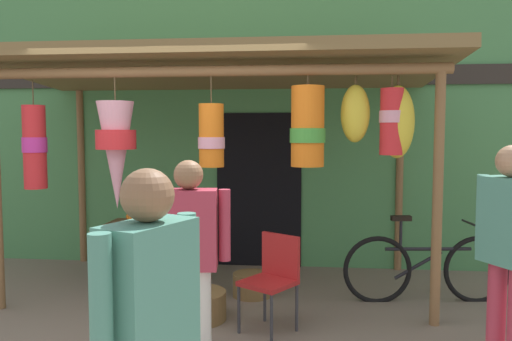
# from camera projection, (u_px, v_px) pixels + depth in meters

# --- Properties ---
(ground_plane) EXTENTS (30.00, 30.00, 0.00)m
(ground_plane) POSITION_uv_depth(u_px,v_px,m) (166.00, 326.00, 4.49)
(ground_plane) COLOR #756656
(shop_facade) EXTENTS (11.31, 0.29, 3.97)m
(shop_facade) POSITION_uv_depth(u_px,v_px,m) (212.00, 115.00, 6.58)
(shop_facade) COLOR #47844C
(shop_facade) RESTS_ON ground_plane
(market_stall_canopy) EXTENTS (4.69, 2.35, 2.56)m
(market_stall_canopy) POSITION_uv_depth(u_px,v_px,m) (222.00, 88.00, 5.27)
(market_stall_canopy) COLOR brown
(market_stall_canopy) RESTS_ON ground_plane
(display_table) EXTENTS (1.19, 0.81, 0.71)m
(display_table) POSITION_uv_depth(u_px,v_px,m) (155.00, 231.00, 5.57)
(display_table) COLOR brown
(display_table) RESTS_ON ground_plane
(flower_heap_on_table) EXTENTS (0.59, 0.41, 0.18)m
(flower_heap_on_table) POSITION_uv_depth(u_px,v_px,m) (153.00, 216.00, 5.61)
(flower_heap_on_table) COLOR orange
(flower_heap_on_table) RESTS_ON display_table
(folding_chair) EXTENTS (0.56, 0.56, 0.84)m
(folding_chair) POSITION_uv_depth(u_px,v_px,m) (273.00, 274.00, 4.37)
(folding_chair) COLOR #AD1E1E
(folding_chair) RESTS_ON ground_plane
(wicker_basket_by_table) EXTENTS (0.53, 0.53, 0.26)m
(wicker_basket_by_table) POSITION_uv_depth(u_px,v_px,m) (198.00, 305.00, 4.63)
(wicker_basket_by_table) COLOR brown
(wicker_basket_by_table) RESTS_ON ground_plane
(wicker_basket_spare) EXTENTS (0.41, 0.41, 0.24)m
(wicker_basket_spare) POSITION_uv_depth(u_px,v_px,m) (252.00, 285.00, 5.30)
(wicker_basket_spare) COLOR brown
(wicker_basket_spare) RESTS_ON ground_plane
(parked_bicycle) EXTENTS (1.74, 0.44, 0.92)m
(parked_bicycle) POSITION_uv_depth(u_px,v_px,m) (427.00, 268.00, 5.12)
(parked_bicycle) COLOR black
(parked_bicycle) RESTS_ON ground_plane
(vendor_in_orange) EXTENTS (0.36, 0.55, 1.60)m
(vendor_in_orange) POSITION_uv_depth(u_px,v_px,m) (150.00, 329.00, 2.02)
(vendor_in_orange) COLOR silver
(vendor_in_orange) RESTS_ON ground_plane
(customer_foreground) EXTENTS (0.59, 0.27, 1.55)m
(customer_foreground) POSITION_uv_depth(u_px,v_px,m) (189.00, 249.00, 3.56)
(customer_foreground) COLOR silver
(customer_foreground) RESTS_ON ground_plane
(shopper_by_bananas) EXTENTS (0.38, 0.54, 1.66)m
(shopper_by_bananas) POSITION_uv_depth(u_px,v_px,m) (510.00, 242.00, 3.46)
(shopper_by_bananas) COLOR #B23347
(shopper_by_bananas) RESTS_ON ground_plane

